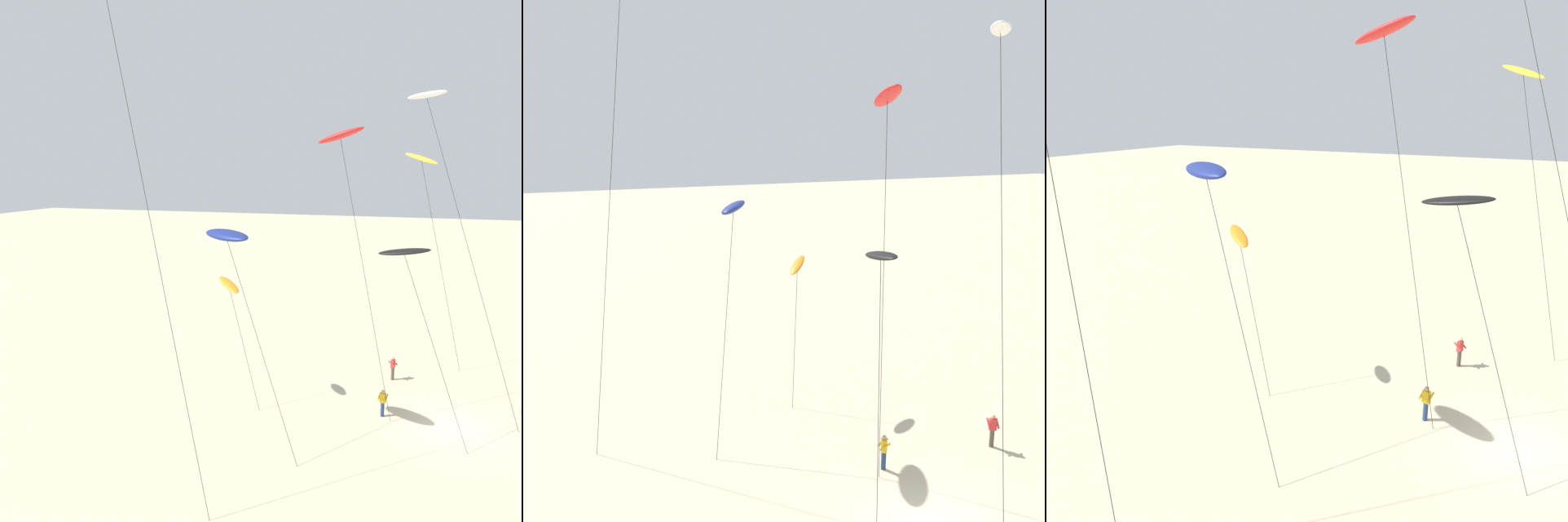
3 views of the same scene
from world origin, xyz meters
The scene contains 7 objects.
kite_white centered at (3.91, 2.42, 18.72)m, with size 4.45×7.34×19.10m.
kite_navy centered at (-3.95, 12.16, 11.10)m, with size 3.76×6.30×11.56m.
kite_black centered at (-0.61, 3.14, 10.10)m, with size 2.61×5.21×10.56m.
kite_red centered at (1.84, 7.15, 16.43)m, with size 2.78×5.23×17.10m.
kite_orange centered at (0.23, 13.64, 7.40)m, with size 2.21×3.44×7.97m.
kite_flyer_nearest centered at (0.42, 4.02, 0.89)m, with size 0.63×0.65×1.67m.
kite_flyer_furthest centered at (6.32, 3.82, 0.89)m, with size 0.69×0.67×1.67m.
Camera 2 is at (-13.16, -17.82, 15.36)m, focal length 42.67 mm.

